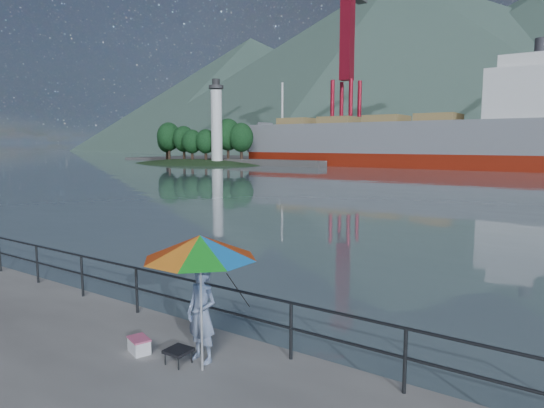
{
  "coord_description": "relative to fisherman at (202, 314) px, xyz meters",
  "views": [
    {
      "loc": [
        9.29,
        -4.99,
        3.7
      ],
      "look_at": [
        1.59,
        6.0,
        2.0
      ],
      "focal_mm": 32.0,
      "sensor_mm": 36.0,
      "label": 1
    }
  ],
  "objects": [
    {
      "name": "beach_umbrella",
      "position": [
        0.24,
        -0.26,
        1.23
      ],
      "size": [
        2.41,
        2.41,
        2.25
      ],
      "color": "white",
      "rests_on": "ground"
    },
    {
      "name": "bulk_carrier",
      "position": [
        -21.25,
        71.88,
        3.24
      ],
      "size": [
        55.33,
        9.58,
        14.5
      ],
      "color": "maroon",
      "rests_on": "ground"
    },
    {
      "name": "guardrail",
      "position": [
        -3.79,
        0.92,
        -0.31
      ],
      "size": [
        22.0,
        0.06,
        1.03
      ],
      "color": "#2D3033",
      "rests_on": "ground"
    },
    {
      "name": "fishing_rod",
      "position": [
        -0.11,
        1.15,
        -0.83
      ],
      "size": [
        0.68,
        1.5,
        1.15
      ],
      "primitive_type": "cylinder",
      "rotation": [
        0.96,
        0.0,
        0.42
      ],
      "color": "black",
      "rests_on": "ground"
    },
    {
      "name": "fisherman",
      "position": [
        0.0,
        0.0,
        0.0
      ],
      "size": [
        0.61,
        0.41,
        1.65
      ],
      "primitive_type": "imported",
      "rotation": [
        0.0,
        0.0,
        -0.03
      ],
      "color": "navy",
      "rests_on": "ground"
    },
    {
      "name": "cooler_bag",
      "position": [
        -1.14,
        -0.41,
        -0.71
      ],
      "size": [
        0.49,
        0.4,
        0.24
      ],
      "primitive_type": "cube",
      "rotation": [
        0.0,
        0.0,
        -0.34
      ],
      "color": "silver",
      "rests_on": "ground"
    },
    {
      "name": "lighthouse_islet",
      "position": [
        -58.76,
        61.21,
        -0.57
      ],
      "size": [
        48.0,
        26.4,
        19.2
      ],
      "color": "#263F1E",
      "rests_on": "ground"
    },
    {
      "name": "folding_stool",
      "position": [
        -0.24,
        -0.32,
        -0.69
      ],
      "size": [
        0.41,
        0.41,
        0.26
      ],
      "color": "black",
      "rests_on": "ground"
    }
  ]
}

